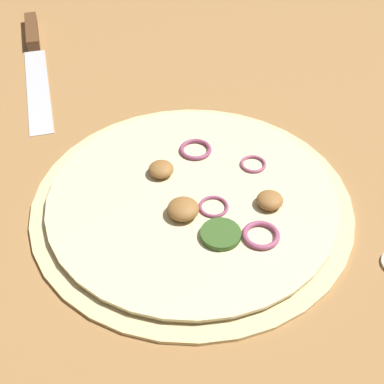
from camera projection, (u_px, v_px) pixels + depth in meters
The scene contains 3 objects.
ground_plane at pixel (192, 204), 0.62m from camera, with size 3.00×3.00×0.00m, color #9E703F.
pizza at pixel (193, 200), 0.62m from camera, with size 0.37×0.37×0.03m.
knife at pixel (34, 48), 0.88m from camera, with size 0.15×0.33×0.02m.
Camera 1 is at (0.26, 0.36, 0.44)m, focal length 50.00 mm.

